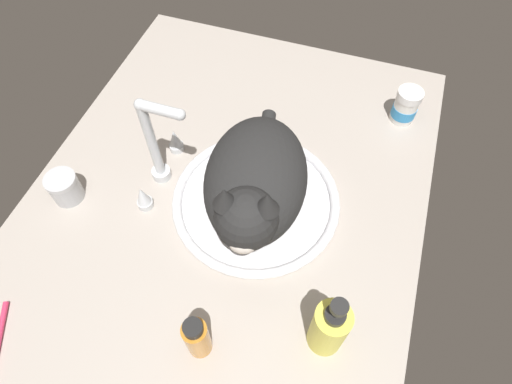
# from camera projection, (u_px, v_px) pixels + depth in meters

# --- Properties ---
(countertop) EXTENTS (1.14, 0.81, 0.03)m
(countertop) POSITION_uv_depth(u_px,v_px,m) (219.00, 219.00, 0.90)
(countertop) COLOR #ADA399
(countertop) RESTS_ON ground
(sink_basin) EXTENTS (0.35, 0.35, 0.02)m
(sink_basin) POSITION_uv_depth(u_px,v_px,m) (256.00, 200.00, 0.89)
(sink_basin) COLOR white
(sink_basin) RESTS_ON countertop
(faucet) EXTENTS (0.19, 0.11, 0.23)m
(faucet) POSITION_uv_depth(u_px,v_px,m) (158.00, 151.00, 0.86)
(faucet) COLOR silver
(faucet) RESTS_ON countertop
(cat) EXTENTS (0.39, 0.25, 0.20)m
(cat) POSITION_uv_depth(u_px,v_px,m) (254.00, 186.00, 0.81)
(cat) COLOR black
(cat) RESTS_ON sink_basin
(amber_bottle) EXTENTS (0.04, 0.04, 0.12)m
(amber_bottle) POSITION_uv_depth(u_px,v_px,m) (197.00, 337.00, 0.70)
(amber_bottle) COLOR #C67A23
(amber_bottle) RESTS_ON countertop
(metal_jar) EXTENTS (0.06, 0.06, 0.06)m
(metal_jar) POSITION_uv_depth(u_px,v_px,m) (65.00, 187.00, 0.88)
(metal_jar) COLOR #B2B5BA
(metal_jar) RESTS_ON countertop
(pill_bottle) EXTENTS (0.06, 0.06, 0.09)m
(pill_bottle) POSITION_uv_depth(u_px,v_px,m) (405.00, 107.00, 1.00)
(pill_bottle) COLOR white
(pill_bottle) RESTS_ON countertop
(soap_pump_bottle) EXTENTS (0.06, 0.06, 0.18)m
(soap_pump_bottle) POSITION_uv_depth(u_px,v_px,m) (329.00, 328.00, 0.69)
(soap_pump_bottle) COLOR #E5DB4C
(soap_pump_bottle) RESTS_ON countertop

